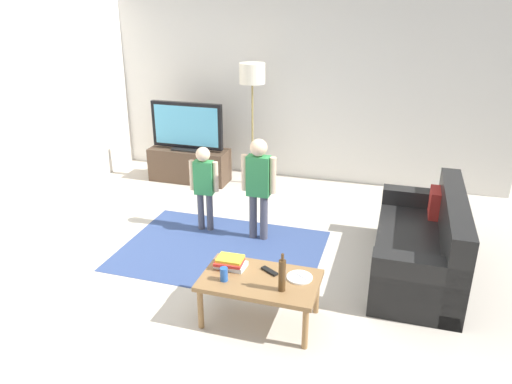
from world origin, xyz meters
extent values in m
plane|color=beige|center=(0.00, 0.00, 0.00)|extent=(7.80, 7.80, 0.00)
cube|color=silver|center=(0.00, 3.00, 1.35)|extent=(6.00, 0.12, 2.70)
cube|color=#33477A|center=(-0.33, 0.36, 0.00)|extent=(2.20, 1.60, 0.01)
cube|color=#4C3828|center=(-1.58, 2.30, 0.25)|extent=(1.20, 0.44, 0.50)
cube|color=black|center=(-1.58, 2.25, 0.10)|extent=(1.10, 0.32, 0.03)
cube|color=black|center=(-1.58, 2.28, 0.52)|extent=(0.44, 0.28, 0.03)
cube|color=black|center=(-1.58, 2.28, 0.87)|extent=(1.10, 0.07, 0.68)
cube|color=#59B2D8|center=(-1.58, 2.24, 0.87)|extent=(1.00, 0.01, 0.58)
cube|color=black|center=(1.72, 0.51, 0.21)|extent=(0.80, 1.80, 0.42)
cube|color=black|center=(2.02, 0.51, 0.43)|extent=(0.20, 1.80, 0.86)
cube|color=black|center=(1.72, -0.29, 0.30)|extent=(0.80, 0.20, 0.60)
cube|color=black|center=(1.72, 1.31, 0.30)|extent=(0.80, 0.20, 0.60)
cube|color=#B22823|center=(1.87, 1.06, 0.56)|extent=(0.10, 0.32, 0.32)
cylinder|color=#262626|center=(-0.62, 2.45, 0.01)|extent=(0.28, 0.28, 0.02)
cylinder|color=#99844C|center=(-0.62, 2.45, 0.76)|extent=(0.03, 0.03, 1.50)
cylinder|color=silver|center=(-0.62, 2.45, 1.64)|extent=(0.36, 0.36, 0.28)
cylinder|color=#4C4C59|center=(-0.75, 0.80, 0.23)|extent=(0.08, 0.08, 0.47)
cylinder|color=#4C4C59|center=(-0.64, 0.81, 0.23)|extent=(0.08, 0.08, 0.47)
cube|color=#338C4C|center=(-0.70, 0.80, 0.67)|extent=(0.23, 0.14, 0.40)
sphere|color=beige|center=(-0.70, 0.80, 0.96)|extent=(0.17, 0.17, 0.17)
cylinder|color=beige|center=(-0.84, 0.79, 0.69)|extent=(0.06, 0.06, 0.36)
cylinder|color=beige|center=(-0.56, 0.82, 0.69)|extent=(0.06, 0.06, 0.36)
cylinder|color=#4C4C59|center=(-0.09, 0.77, 0.27)|extent=(0.09, 0.09, 0.54)
cylinder|color=#4C4C59|center=(0.04, 0.77, 0.27)|extent=(0.09, 0.09, 0.54)
cube|color=#338C4C|center=(-0.02, 0.77, 0.78)|extent=(0.26, 0.14, 0.47)
sphere|color=beige|center=(-0.02, 0.77, 1.10)|extent=(0.19, 0.19, 0.19)
cylinder|color=beige|center=(-0.19, 0.77, 0.80)|extent=(0.07, 0.07, 0.42)
cylinder|color=beige|center=(0.14, 0.77, 0.80)|extent=(0.07, 0.07, 0.42)
cube|color=olive|center=(0.44, -0.71, 0.40)|extent=(1.00, 0.60, 0.04)
cylinder|color=olive|center=(-0.01, -0.96, 0.19)|extent=(0.05, 0.05, 0.38)
cylinder|color=olive|center=(0.89, -0.96, 0.19)|extent=(0.05, 0.05, 0.38)
cylinder|color=olive|center=(-0.01, -0.46, 0.19)|extent=(0.05, 0.05, 0.38)
cylinder|color=olive|center=(0.89, -0.46, 0.19)|extent=(0.05, 0.05, 0.38)
cube|color=white|center=(0.14, -0.60, 0.44)|extent=(0.28, 0.18, 0.04)
cube|color=red|center=(0.13, -0.62, 0.48)|extent=(0.25, 0.19, 0.03)
cube|color=yellow|center=(0.13, -0.60, 0.50)|extent=(0.23, 0.17, 0.02)
cylinder|color=#4C3319|center=(0.66, -0.83, 0.56)|extent=(0.06, 0.06, 0.28)
cylinder|color=#4C3319|center=(0.66, -0.83, 0.73)|extent=(0.02, 0.02, 0.06)
cube|color=black|center=(0.49, -0.59, 0.43)|extent=(0.17, 0.13, 0.02)
cylinder|color=#2659B2|center=(0.16, -0.83, 0.48)|extent=(0.07, 0.07, 0.12)
cylinder|color=white|center=(0.76, -0.61, 0.43)|extent=(0.22, 0.22, 0.02)
cube|color=silver|center=(0.78, -0.61, 0.44)|extent=(0.13, 0.10, 0.01)
camera|label=1|loc=(1.43, -4.09, 2.64)|focal=33.98mm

